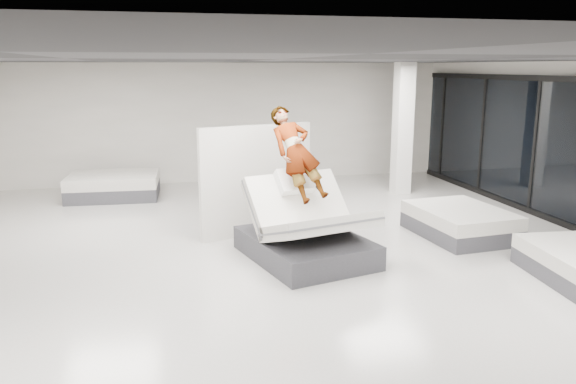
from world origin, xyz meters
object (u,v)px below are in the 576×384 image
at_px(person, 297,173).
at_px(hero_bed, 306,233).
at_px(column, 403,129).
at_px(flat_bed_right_far, 460,222).
at_px(remote, 319,189).
at_px(flat_bed_left_far, 114,186).
at_px(divider_panel, 257,180).

bearing_deg(person, hero_bed, -90.00).
height_order(hero_bed, person, person).
relative_size(hero_bed, column, 0.79).
bearing_deg(flat_bed_right_far, hero_bed, -168.85).
height_order(remote, flat_bed_left_far, remote).
bearing_deg(divider_panel, person, -88.19).
relative_size(person, column, 0.54).
bearing_deg(flat_bed_left_far, person, -56.82).
height_order(divider_panel, column, column).
distance_m(hero_bed, remote, 0.75).
distance_m(hero_bed, column, 5.70).
bearing_deg(hero_bed, remote, 10.24).
relative_size(divider_panel, flat_bed_right_far, 1.12).
xyz_separation_m(divider_panel, flat_bed_left_far, (-2.85, 3.75, -0.74)).
bearing_deg(flat_bed_right_far, person, -174.79).
xyz_separation_m(divider_panel, flat_bed_right_far, (3.65, -1.00, -0.77)).
bearing_deg(flat_bed_left_far, flat_bed_right_far, -36.14).
bearing_deg(flat_bed_right_far, column, 83.13).
relative_size(person, remote, 12.37).
bearing_deg(divider_panel, remote, -81.92).
bearing_deg(column, remote, -128.23).
relative_size(hero_bed, person, 1.46).
xyz_separation_m(person, divider_panel, (-0.45, 1.29, -0.35)).
relative_size(person, flat_bed_left_far, 0.80).
height_order(hero_bed, flat_bed_right_far, hero_bed).
bearing_deg(person, column, 33.00).
xyz_separation_m(flat_bed_left_far, column, (6.95, -1.07, 1.31)).
distance_m(hero_bed, flat_bed_left_far, 6.35).
xyz_separation_m(person, flat_bed_right_far, (3.21, 0.29, -1.12)).
height_order(remote, column, column).
bearing_deg(person, flat_bed_left_far, 108.79).
height_order(flat_bed_right_far, flat_bed_left_far, flat_bed_left_far).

